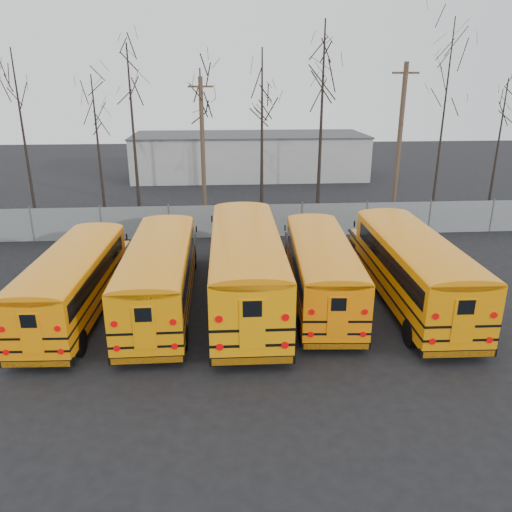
{
  "coord_description": "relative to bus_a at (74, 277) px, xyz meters",
  "views": [
    {
      "loc": [
        -0.93,
        -17.06,
        9.07
      ],
      "look_at": [
        0.61,
        3.93,
        1.6
      ],
      "focal_mm": 35.0,
      "sensor_mm": 36.0,
      "label": 1
    }
  ],
  "objects": [
    {
      "name": "tree_7",
      "position": [
        19.76,
        12.06,
        4.62
      ],
      "size": [
        0.26,
        0.26,
        12.54
      ],
      "primitive_type": "cone",
      "color": "black",
      "rests_on": "ground"
    },
    {
      "name": "distant_building",
      "position": [
        8.81,
        30.14,
        0.35
      ],
      "size": [
        22.0,
        8.0,
        4.0
      ],
      "primitive_type": "cube",
      "color": "#AFAFAA",
      "rests_on": "ground"
    },
    {
      "name": "bus_e",
      "position": [
        13.79,
        0.04,
        0.19
      ],
      "size": [
        2.85,
        11.28,
        3.14
      ],
      "rotation": [
        0.0,
        0.0,
        -0.02
      ],
      "color": "black",
      "rests_on": "ground"
    },
    {
      "name": "bus_d",
      "position": [
        10.05,
        0.51,
        0.05
      ],
      "size": [
        3.09,
        10.49,
        2.9
      ],
      "rotation": [
        0.0,
        0.0,
        -0.07
      ],
      "color": "black",
      "rests_on": "ground"
    },
    {
      "name": "tree_3",
      "position": [
        0.36,
        14.71,
        3.95
      ],
      "size": [
        0.26,
        0.26,
        11.21
      ],
      "primitive_type": "cone",
      "color": "black",
      "rests_on": "ground"
    },
    {
      "name": "ground",
      "position": [
        6.81,
        -1.86,
        -1.65
      ],
      "size": [
        120.0,
        120.0,
        0.0
      ],
      "primitive_type": "plane",
      "color": "black",
      "rests_on": "ground"
    },
    {
      "name": "tree_5",
      "position": [
        8.81,
        15.61,
        3.87
      ],
      "size": [
        0.26,
        0.26,
        11.04
      ],
      "primitive_type": "cone",
      "color": "black",
      "rests_on": "ground"
    },
    {
      "name": "bus_c",
      "position": [
        6.87,
        0.47,
        0.34
      ],
      "size": [
        2.96,
        12.19,
        3.4
      ],
      "rotation": [
        0.0,
        0.0,
        -0.01
      ],
      "color": "black",
      "rests_on": "ground"
    },
    {
      "name": "utility_pole_right",
      "position": [
        17.86,
        14.08,
        3.56
      ],
      "size": [
        1.81,
        0.32,
        10.14
      ],
      "rotation": [
        0.0,
        0.0,
        0.07
      ],
      "color": "#503C2D",
      "rests_on": "ground"
    },
    {
      "name": "tree_1",
      "position": [
        -7.0,
        15.82,
        3.84
      ],
      "size": [
        0.26,
        0.26,
        10.99
      ],
      "primitive_type": "cone",
      "color": "black",
      "rests_on": "ground"
    },
    {
      "name": "fence",
      "position": [
        6.81,
        10.14,
        -0.65
      ],
      "size": [
        40.0,
        0.04,
        2.0
      ],
      "primitive_type": "cube",
      "color": "gray",
      "rests_on": "ground"
    },
    {
      "name": "bus_b",
      "position": [
        3.36,
        0.23,
        0.11
      ],
      "size": [
        2.49,
        10.75,
        3.0
      ],
      "rotation": [
        0.0,
        0.0,
        0.0
      ],
      "color": "black",
      "rests_on": "ground"
    },
    {
      "name": "bus_a",
      "position": [
        0.0,
        0.0,
        0.0
      ],
      "size": [
        2.73,
        10.17,
        2.82
      ],
      "rotation": [
        0.0,
        0.0,
        -0.04
      ],
      "color": "black",
      "rests_on": "ground"
    },
    {
      "name": "utility_pole_left",
      "position": [
        4.8,
        14.83,
        3.1
      ],
      "size": [
        1.62,
        0.56,
        9.26
      ],
      "rotation": [
        0.0,
        0.0,
        0.27
      ],
      "color": "#4B392A",
      "rests_on": "ground"
    },
    {
      "name": "tree_8",
      "position": [
        24.93,
        14.45,
        2.92
      ],
      "size": [
        0.26,
        0.26,
        9.15
      ],
      "primitive_type": "cone",
      "color": "black",
      "rests_on": "ground"
    },
    {
      "name": "tree_2",
      "position": [
        -2.22,
        15.75,
        3.04
      ],
      "size": [
        0.26,
        0.26,
        9.38
      ],
      "primitive_type": "cone",
      "color": "black",
      "rests_on": "ground"
    },
    {
      "name": "tree_4",
      "position": [
        4.77,
        15.3,
        3.23
      ],
      "size": [
        0.26,
        0.26,
        9.76
      ],
      "primitive_type": "cone",
      "color": "black",
      "rests_on": "ground"
    },
    {
      "name": "tree_6",
      "position": [
        12.77,
        15.27,
        4.7
      ],
      "size": [
        0.26,
        0.26,
        12.71
      ],
      "primitive_type": "cone",
      "color": "black",
      "rests_on": "ground"
    }
  ]
}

